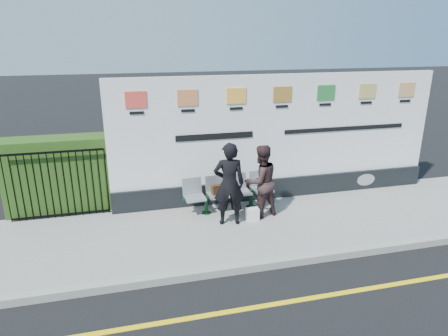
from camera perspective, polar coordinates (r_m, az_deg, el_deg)
The scene contains 12 objects.
ground at distance 6.97m, azimuth 15.41°, elevation -17.04°, with size 80.00×80.00×0.00m, color black.
pavement at distance 8.86m, azimuth 7.62°, elevation -7.85°, with size 14.00×3.00×0.12m, color gray.
kerb at distance 7.66m, azimuth 11.79°, elevation -12.56°, with size 14.00×0.18×0.14m, color gray.
yellow_line at distance 6.96m, azimuth 15.42°, elevation -17.01°, with size 14.00×0.10×0.01m, color yellow.
billboard at distance 9.73m, azimuth 7.83°, elevation 3.16°, with size 8.00×0.30×3.00m.
hedge at distance 9.75m, azimuth -22.37°, elevation -0.85°, with size 2.35×0.70×1.70m, color #294B16.
railing at distance 9.36m, azimuth -22.66°, elevation -2.20°, with size 2.05×0.06×1.54m, color black, non-canonical shape.
bench at distance 9.18m, azimuth 0.72°, elevation -4.77°, with size 2.06×0.54×0.44m, color #B2B8BB, non-canonical shape.
woman_left at distance 8.32m, azimuth 0.73°, elevation -2.30°, with size 0.65×0.43×1.79m, color black.
woman_right at distance 8.73m, azimuth 5.28°, elevation -1.90°, with size 0.79×0.62×1.63m, color #332122.
handbag_brown at distance 8.98m, azimuth -0.90°, elevation -3.05°, with size 0.28×0.12×0.22m, color black.
carrier_bag_white at distance 8.76m, azimuth 4.08°, elevation -6.61°, with size 0.28×0.17×0.28m, color white.
Camera 1 is at (-3.03, -4.84, 3.98)m, focal length 32.00 mm.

